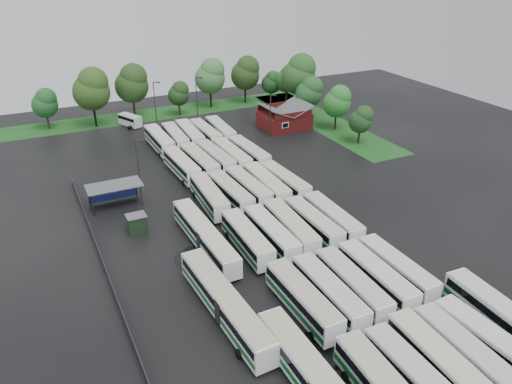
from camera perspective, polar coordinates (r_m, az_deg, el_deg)
name	(u,v)px	position (r m, az deg, el deg)	size (l,w,h in m)	color
ground	(282,248)	(66.69, 3.01, -6.38)	(160.00, 160.00, 0.00)	black
brick_building	(284,119)	(110.58, 3.25, 8.31)	(10.07, 8.60, 5.39)	maroon
wash_shed	(114,188)	(78.84, -15.94, 0.50)	(8.20, 4.20, 3.58)	#2D2D30
utility_hut	(137,223)	(71.45, -13.47, -3.51)	(2.70, 2.20, 2.62)	black
grass_strip_north	(159,113)	(122.82, -11.04, 8.80)	(80.00, 10.00, 0.01)	#164B15
grass_strip_east	(322,121)	(116.19, 7.58, 8.05)	(10.00, 50.00, 0.01)	#164B15
west_fence	(100,255)	(67.14, -17.43, -6.86)	(0.10, 50.00, 1.20)	#2D2D30
bus_r0c1	(416,379)	(48.83, 17.80, -19.70)	(2.60, 11.96, 3.33)	white
bus_r0c2	(440,364)	(50.71, 20.31, -17.98)	(3.15, 12.54, 3.46)	white
bus_r0c3	(465,354)	(52.66, 22.77, -16.69)	(2.87, 11.95, 3.31)	white
bus_r0c4	(489,344)	(54.61, 25.05, -15.42)	(3.15, 12.09, 3.33)	white
bus_r1c0	(303,299)	(55.04, 5.36, -12.13)	(2.76, 12.27, 3.41)	white
bus_r1c1	(329,293)	(56.32, 8.32, -11.31)	(2.74, 12.22, 3.39)	white
bus_r1c2	(352,285)	(57.91, 10.93, -10.37)	(2.94, 12.17, 3.37)	white
bus_r1c3	(376,277)	(59.73, 13.57, -9.38)	(2.77, 12.24, 3.40)	white
bus_r1c4	(396,269)	(61.74, 15.75, -8.43)	(2.60, 11.88, 3.30)	white
bus_r2c0	(247,238)	(65.09, -1.04, -5.33)	(2.86, 12.09, 3.35)	white
bus_r2c1	(271,234)	(66.11, 1.74, -4.79)	(2.69, 12.10, 3.36)	white
bus_r2c2	(290,228)	(67.52, 3.95, -4.07)	(3.26, 12.54, 3.46)	white
bus_r2c3	(313,223)	(69.00, 6.52, -3.55)	(2.59, 11.93, 3.32)	white
bus_r2c4	(332,218)	(70.41, 8.68, -3.00)	(2.81, 12.19, 3.38)	white
bus_r3c0	(209,196)	(76.13, -5.37, -0.45)	(3.18, 12.21, 3.37)	white
bus_r3c1	(230,193)	(76.93, -2.96, -0.08)	(3.02, 12.03, 3.32)	white
bus_r3c2	(248,188)	(78.42, -0.89, 0.49)	(2.89, 12.00, 3.32)	white
bus_r3c3	(266,185)	(79.21, 1.15, 0.83)	(2.84, 12.51, 3.47)	white
bus_r3c4	(284,182)	(80.47, 3.27, 1.17)	(3.16, 12.13, 3.34)	white
bus_r4c0	(182,166)	(87.32, -8.49, 3.01)	(3.03, 12.20, 3.37)	white
bus_r4c1	(199,162)	(88.33, -6.48, 3.45)	(3.12, 12.54, 3.47)	white
bus_r4c2	(215,158)	(89.72, -4.71, 3.90)	(3.26, 12.49, 3.44)	white
bus_r4c3	(231,156)	(90.44, -2.84, 4.15)	(2.88, 12.50, 3.47)	white
bus_r4c4	(249,153)	(91.63, -0.83, 4.47)	(3.11, 12.45, 3.44)	white
bus_r5c0	(159,140)	(99.63, -10.99, 5.82)	(2.76, 12.45, 3.46)	white
bus_r5c1	(176,138)	(100.69, -9.18, 6.16)	(3.10, 12.13, 3.35)	white
bus_r5c2	(190,135)	(101.59, -7.57, 6.49)	(3.21, 12.57, 3.47)	white
bus_r5c3	(205,133)	(102.27, -5.81, 6.69)	(2.86, 12.14, 3.36)	white
bus_r5c4	(221,131)	(103.43, -4.07, 7.00)	(3.20, 12.32, 3.40)	white
artic_bus_west_b	(205,236)	(65.91, -5.87, -5.05)	(2.88, 17.82, 3.30)	white
artic_bus_west_c	(225,304)	(54.33, -3.57, -12.61)	(3.46, 18.56, 3.43)	white
minibus	(130,120)	(114.77, -14.21, 7.99)	(4.40, 6.22, 2.56)	silver
tree_north_0	(45,103)	(117.38, -22.95, 9.37)	(5.47, 5.47, 9.06)	#37271E
tree_north_1	(92,89)	(114.74, -18.24, 11.16)	(7.95, 7.95, 13.16)	black
tree_north_2	(132,83)	(118.88, -13.96, 12.00)	(7.59, 7.59, 12.57)	#362419
tree_north_3	(179,93)	(119.35, -8.79, 11.08)	(4.90, 4.90, 8.12)	#392413
tree_north_4	(211,76)	(124.11, -5.20, 13.09)	(7.30, 7.30, 12.10)	black
tree_north_5	(246,73)	(127.58, -1.14, 13.48)	(7.16, 7.16, 11.86)	black
tree_north_6	(272,82)	(128.47, 1.81, 12.44)	(4.87, 4.87, 8.06)	black
tree_east_0	(361,119)	(102.34, 11.96, 8.14)	(4.75, 4.72, 7.82)	black
tree_east_1	(338,101)	(109.28, 9.33, 10.22)	(5.91, 5.91, 9.79)	black
tree_east_2	(310,92)	(115.36, 6.18, 11.33)	(6.04, 6.04, 10.00)	black
tree_east_3	(300,74)	(121.68, 5.00, 13.30)	(8.22, 8.22, 13.62)	black
tree_east_4	(288,79)	(127.99, 3.64, 12.81)	(5.83, 5.82, 9.63)	black
lamp_post_ne	(271,113)	(103.31, 1.71, 9.00)	(1.39, 0.27, 9.02)	#2D2D30
lamp_post_nw	(138,163)	(81.06, -13.29, 3.29)	(1.39, 0.27, 9.02)	#2D2D30
lamp_post_back_w	(156,102)	(110.26, -11.41, 10.03)	(1.59, 0.31, 10.33)	#2D2D30
lamp_post_back_e	(197,97)	(112.42, -6.74, 10.70)	(1.60, 0.31, 10.41)	#2D2D30
puddle_0	(332,346)	(52.85, 8.66, -16.98)	(6.48, 6.48, 0.01)	black
puddle_1	(489,339)	(58.09, 25.10, -14.98)	(2.99, 2.99, 0.01)	black
puddle_2	(198,258)	(64.94, -6.62, -7.53)	(6.29, 6.29, 0.01)	black
puddle_3	(351,252)	(66.93, 10.77, -6.73)	(4.81, 4.81, 0.01)	black
puddle_4	(491,303)	(63.16, 25.25, -11.37)	(3.19, 3.19, 0.01)	black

